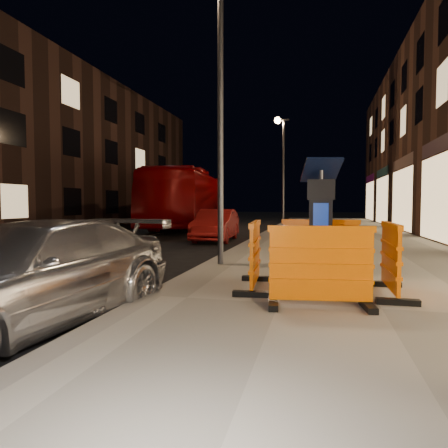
% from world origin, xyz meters
% --- Properties ---
extents(ground_plane, '(120.00, 120.00, 0.00)m').
position_xyz_m(ground_plane, '(0.00, 0.00, 0.00)').
color(ground_plane, black).
rests_on(ground_plane, ground).
extents(sidewalk, '(6.00, 60.00, 0.15)m').
position_xyz_m(sidewalk, '(3.00, 0.00, 0.07)').
color(sidewalk, gray).
rests_on(sidewalk, ground).
extents(kerb, '(0.30, 60.00, 0.15)m').
position_xyz_m(kerb, '(0.00, 0.00, 0.07)').
color(kerb, slate).
rests_on(kerb, ground).
extents(parking_kiosk, '(0.59, 0.59, 1.80)m').
position_xyz_m(parking_kiosk, '(2.27, 0.82, 1.05)').
color(parking_kiosk, black).
rests_on(parking_kiosk, sidewalk).
extents(barrier_front, '(1.34, 0.69, 1.00)m').
position_xyz_m(barrier_front, '(2.27, -0.13, 0.65)').
color(barrier_front, '#F56800').
rests_on(barrier_front, sidewalk).
extents(barrier_back, '(1.29, 0.55, 1.00)m').
position_xyz_m(barrier_back, '(2.27, 1.77, 0.65)').
color(barrier_back, '#F56800').
rests_on(barrier_back, sidewalk).
extents(barrier_kerbside, '(0.62, 1.32, 1.00)m').
position_xyz_m(barrier_kerbside, '(1.32, 0.82, 0.65)').
color(barrier_kerbside, '#F56800').
rests_on(barrier_kerbside, sidewalk).
extents(barrier_bldgside, '(0.54, 1.29, 1.00)m').
position_xyz_m(barrier_bldgside, '(3.22, 0.82, 0.65)').
color(barrier_bldgside, '#F56800').
rests_on(barrier_bldgside, sidewalk).
extents(car_silver, '(2.28, 4.40, 1.22)m').
position_xyz_m(car_silver, '(-1.01, -1.13, 0.00)').
color(car_silver, '#BBBBC0').
rests_on(car_silver, ground).
extents(car_red, '(1.48, 3.70, 1.20)m').
position_xyz_m(car_red, '(-1.53, 9.49, 0.00)').
color(car_red, maroon).
rests_on(car_red, ground).
extents(bus_doubledecker, '(4.22, 11.76, 3.20)m').
position_xyz_m(bus_doubledecker, '(-4.91, 16.24, 0.00)').
color(bus_doubledecker, '#7D0204').
rests_on(bus_doubledecker, ground).
extents(street_lamp_mid, '(0.12, 0.12, 6.00)m').
position_xyz_m(street_lamp_mid, '(0.25, 3.00, 3.15)').
color(street_lamp_mid, '#3F3F44').
rests_on(street_lamp_mid, sidewalk).
extents(street_lamp_far, '(0.12, 0.12, 6.00)m').
position_xyz_m(street_lamp_far, '(0.25, 18.00, 3.15)').
color(street_lamp_far, '#3F3F44').
rests_on(street_lamp_far, sidewalk).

